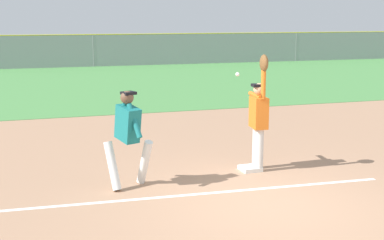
{
  "coord_description": "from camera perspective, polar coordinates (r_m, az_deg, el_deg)",
  "views": [
    {
      "loc": [
        -3.44,
        -7.17,
        2.97
      ],
      "look_at": [
        -0.65,
        1.97,
        1.05
      ],
      "focal_mm": 48.36,
      "sensor_mm": 36.0,
      "label": 1
    }
  ],
  "objects": [
    {
      "name": "ground_plane",
      "position": [
        8.48,
        8.19,
        -9.24
      ],
      "size": [
        76.11,
        76.11,
        0.0
      ],
      "primitive_type": "plane",
      "color": "tan"
    },
    {
      "name": "outfield_grass",
      "position": [
        23.97,
        -8.63,
        4.12
      ],
      "size": [
        54.05,
        15.93,
        0.01
      ],
      "primitive_type": "cube",
      "color": "#4C8C47",
      "rests_on": "ground_plane"
    },
    {
      "name": "chalk_foul_line",
      "position": [
        8.62,
        -16.54,
        -9.25
      ],
      "size": [
        11.99,
        0.67,
        0.01
      ],
      "primitive_type": "cube",
      "rotation": [
        0.0,
        0.0,
        -0.05
      ],
      "color": "white",
      "rests_on": "ground_plane"
    },
    {
      "name": "first_base",
      "position": [
        10.24,
        6.43,
        -5.33
      ],
      "size": [
        0.4,
        0.4,
        0.08
      ],
      "primitive_type": "cube",
      "rotation": [
        0.0,
        0.0,
        0.05
      ],
      "color": "white",
      "rests_on": "ground_plane"
    },
    {
      "name": "fielder",
      "position": [
        10.02,
        7.4,
        0.64
      ],
      "size": [
        0.3,
        0.9,
        2.28
      ],
      "rotation": [
        0.0,
        0.0,
        3.05
      ],
      "color": "silver",
      "rests_on": "ground_plane"
    },
    {
      "name": "runner",
      "position": [
        9.03,
        -7.08,
        -1.35
      ],
      "size": [
        0.88,
        0.82,
        1.72
      ],
      "rotation": [
        0.0,
        0.0,
        0.37
      ],
      "color": "white",
      "rests_on": "ground_plane"
    },
    {
      "name": "baseball",
      "position": [
        9.48,
        5.04,
        5.04
      ],
      "size": [
        0.07,
        0.07,
        0.07
      ],
      "primitive_type": "sphere",
      "color": "white"
    },
    {
      "name": "outfield_fence",
      "position": [
        31.75,
        -10.83,
        7.55
      ],
      "size": [
        54.13,
        0.08,
        1.94
      ],
      "color": "#93999E",
      "rests_on": "ground_plane"
    },
    {
      "name": "parked_car_white",
      "position": [
        35.24,
        -18.85,
        7.02
      ],
      "size": [
        4.58,
        2.5,
        1.25
      ],
      "rotation": [
        0.0,
        0.0,
        -0.11
      ],
      "color": "white",
      "rests_on": "ground_plane"
    },
    {
      "name": "parked_car_silver",
      "position": [
        35.98,
        -7.8,
        7.59
      ],
      "size": [
        4.42,
        2.16,
        1.25
      ],
      "rotation": [
        0.0,
        0.0,
        0.01
      ],
      "color": "#B7B7BC",
      "rests_on": "ground_plane"
    },
    {
      "name": "parked_car_blue",
      "position": [
        37.57,
        1.98,
        7.85
      ],
      "size": [
        4.48,
        2.28,
        1.25
      ],
      "rotation": [
        0.0,
        0.0,
        -0.05
      ],
      "color": "#23389E",
      "rests_on": "ground_plane"
    }
  ]
}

